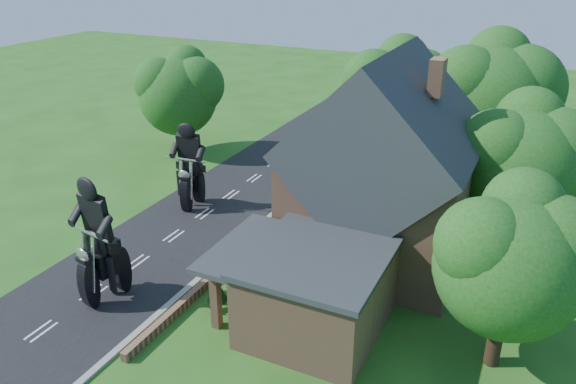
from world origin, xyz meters
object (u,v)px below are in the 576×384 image
at_px(annex, 315,289).
at_px(motorcycle_lead, 106,282).
at_px(house, 384,175).
at_px(motorcycle_follow, 193,195).
at_px(garden_wall, 261,233).

distance_m(annex, motorcycle_lead, 9.31).
bearing_deg(house, motorcycle_follow, 177.31).
relative_size(annex, motorcycle_follow, 4.17).
height_order(garden_wall, annex, annex).
height_order(house, motorcycle_follow, house).
xyz_separation_m(house, annex, (-0.62, -6.80, -2.58)).
distance_m(house, annex, 7.30).
height_order(garden_wall, motorcycle_lead, motorcycle_lead).
bearing_deg(garden_wall, motorcycle_follow, 164.12).
distance_m(garden_wall, motorcycle_follow, 5.69).
relative_size(garden_wall, house, 2.15).
relative_size(house, annex, 1.45).
bearing_deg(house, motorcycle_lead, -136.84).
relative_size(house, motorcycle_lead, 5.40).
bearing_deg(annex, garden_wall, 133.84).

